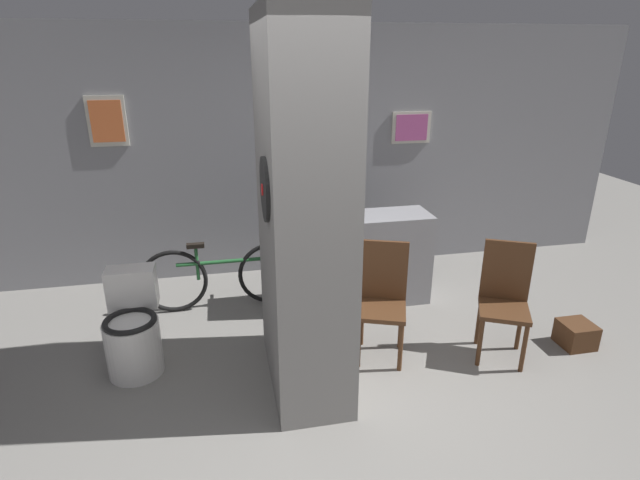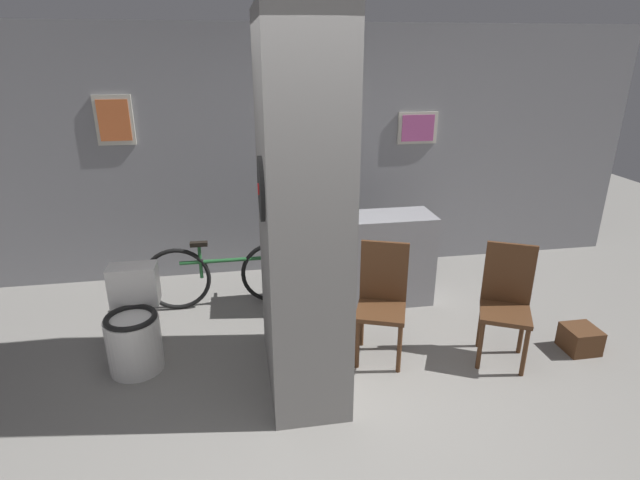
% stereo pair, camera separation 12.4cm
% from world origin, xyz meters
% --- Properties ---
extents(ground_plane, '(14.00, 14.00, 0.00)m').
position_xyz_m(ground_plane, '(0.00, 0.00, 0.00)').
color(ground_plane, gray).
extents(wall_back, '(8.00, 0.09, 2.60)m').
position_xyz_m(wall_back, '(0.00, 2.63, 1.30)').
color(wall_back, gray).
rests_on(wall_back, ground_plane).
extents(pillar_center, '(0.55, 1.14, 2.60)m').
position_xyz_m(pillar_center, '(-0.05, 0.57, 1.30)').
color(pillar_center, gray).
rests_on(pillar_center, ground_plane).
extents(counter_shelf, '(1.38, 0.44, 0.89)m').
position_xyz_m(counter_shelf, '(0.67, 1.67, 0.44)').
color(counter_shelf, gray).
rests_on(counter_shelf, ground_plane).
extents(toilet, '(0.41, 0.57, 0.76)m').
position_xyz_m(toilet, '(-1.32, 0.94, 0.32)').
color(toilet, white).
rests_on(toilet, ground_plane).
extents(chair_near_pillar, '(0.48, 0.48, 0.94)m').
position_xyz_m(chair_near_pillar, '(0.62, 0.77, 0.51)').
color(chair_near_pillar, '#4C2D19').
rests_on(chair_near_pillar, ground_plane).
extents(chair_by_doorway, '(0.51, 0.51, 0.94)m').
position_xyz_m(chair_by_doorway, '(1.57, 0.57, 0.51)').
color(chair_by_doorway, '#4C2D19').
rests_on(chair_by_doorway, ground_plane).
extents(bicycle, '(1.54, 0.42, 0.68)m').
position_xyz_m(bicycle, '(-0.61, 1.81, 0.33)').
color(bicycle, black).
rests_on(bicycle, ground_plane).
extents(bottle_tall, '(0.07, 0.07, 0.27)m').
position_xyz_m(bottle_tall, '(0.35, 1.64, 0.98)').
color(bottle_tall, '#19598C').
rests_on(bottle_tall, counter_shelf).
extents(floor_crate, '(0.26, 0.26, 0.21)m').
position_xyz_m(floor_crate, '(2.26, 0.52, 0.10)').
color(floor_crate, '#4C2D19').
rests_on(floor_crate, ground_plane).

